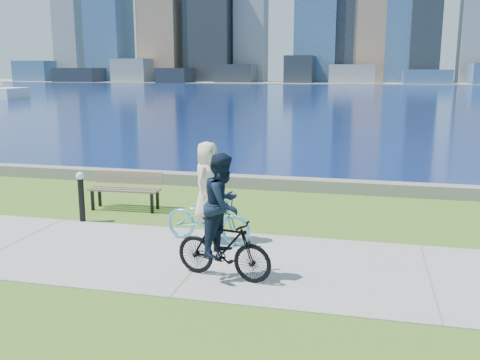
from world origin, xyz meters
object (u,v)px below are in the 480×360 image
object	(u,v)px
park_bench	(126,187)
cyclist_woman	(208,205)
cyclist_man	(223,227)
bollard_lamp	(81,193)

from	to	relation	value
park_bench	cyclist_woman	size ratio (longest dim) A/B	0.88
park_bench	cyclist_man	size ratio (longest dim) A/B	0.85
cyclist_man	bollard_lamp	bearing A→B (deg)	69.03
park_bench	cyclist_woman	bearing A→B (deg)	-39.43
park_bench	cyclist_man	distance (m)	5.30
park_bench	cyclist_man	bearing A→B (deg)	-49.69
bollard_lamp	cyclist_woman	world-z (taller)	cyclist_woman
bollard_lamp	cyclist_woman	distance (m)	3.35
cyclist_woman	cyclist_man	distance (m)	1.97
park_bench	bollard_lamp	size ratio (longest dim) A/B	1.53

